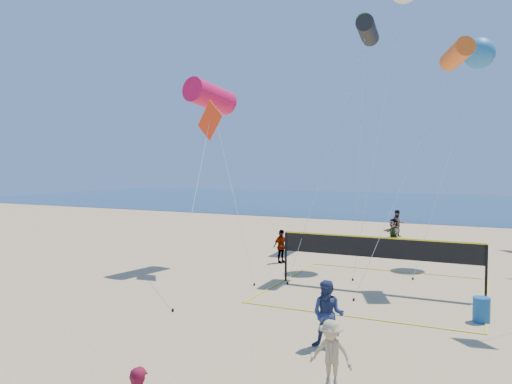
% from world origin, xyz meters
% --- Properties ---
extents(ocean, '(140.00, 50.00, 0.03)m').
position_xyz_m(ocean, '(0.00, 62.00, 0.01)').
color(ocean, navy).
rests_on(ocean, ground).
extents(bystander_a, '(0.97, 0.77, 1.92)m').
position_xyz_m(bystander_a, '(0.78, 4.73, 0.96)').
color(bystander_a, navy).
rests_on(bystander_a, ground).
extents(bystander_b, '(1.04, 0.63, 1.57)m').
position_xyz_m(bystander_b, '(1.62, 2.41, 0.79)').
color(bystander_b, tan).
rests_on(bystander_b, ground).
extents(far_person_0, '(0.79, 1.12, 1.76)m').
position_xyz_m(far_person_0, '(-5.34, 15.45, 0.88)').
color(far_person_0, gray).
rests_on(far_person_0, ground).
extents(far_person_1, '(1.48, 1.68, 1.84)m').
position_xyz_m(far_person_1, '(-1.00, 22.98, 0.92)').
color(far_person_1, gray).
rests_on(far_person_1, ground).
extents(far_person_3, '(1.11, 0.98, 1.93)m').
position_xyz_m(far_person_3, '(-1.69, 28.10, 0.96)').
color(far_person_3, gray).
rests_on(far_person_3, ground).
extents(trash_barrel, '(0.66, 0.66, 0.82)m').
position_xyz_m(trash_barrel, '(4.53, 9.24, 0.41)').
color(trash_barrel, '#165393').
rests_on(trash_barrel, ground).
extents(volleyball_net, '(8.46, 8.32, 2.22)m').
position_xyz_m(volleyball_net, '(0.53, 11.90, 1.50)').
color(volleyball_net, black).
rests_on(volleyball_net, ground).
extents(kite_0, '(4.76, 4.46, 9.43)m').
position_xyz_m(kite_0, '(-8.28, 13.22, 8.61)').
color(kite_0, '#D30F45').
rests_on(kite_0, ground).
extents(kite_1, '(2.97, 4.78, 11.95)m').
position_xyz_m(kite_1, '(-0.75, 14.92, 11.39)').
color(kite_1, black).
rests_on(kite_1, ground).
extents(kite_2, '(3.94, 5.50, 10.33)m').
position_xyz_m(kite_2, '(3.20, 14.23, 9.77)').
color(kite_2, orange).
rests_on(kite_2, ground).
extents(kite_3, '(3.38, 6.84, 8.25)m').
position_xyz_m(kite_3, '(-7.53, 11.84, 6.99)').
color(kite_3, red).
rests_on(kite_3, ground).
extents(kite_7, '(3.27, 6.62, 11.73)m').
position_xyz_m(kite_7, '(3.80, 20.11, 10.93)').
color(kite_7, teal).
rests_on(kite_7, ground).
extents(kite_8, '(1.32, 4.12, 14.34)m').
position_xyz_m(kite_8, '(-2.82, 22.79, 13.68)').
color(kite_8, green).
rests_on(kite_8, ground).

